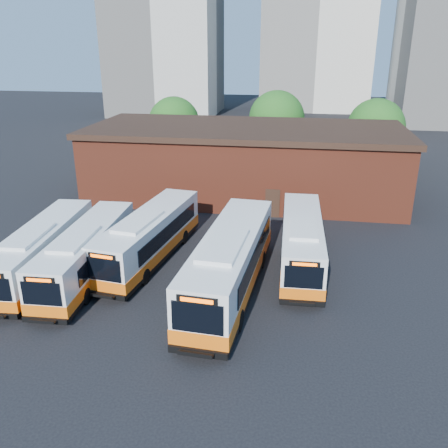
% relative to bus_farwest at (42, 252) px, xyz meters
% --- Properties ---
extents(ground, '(220.00, 220.00, 0.00)m').
position_rel_bus_farwest_xyz_m(ground, '(10.38, -1.47, -1.46)').
color(ground, black).
extents(bus_farwest, '(3.23, 11.89, 3.20)m').
position_rel_bus_farwest_xyz_m(bus_farwest, '(0.00, 0.00, 0.00)').
color(bus_farwest, white).
rests_on(bus_farwest, ground).
extents(bus_west, '(2.88, 11.88, 3.21)m').
position_rel_bus_farwest_xyz_m(bus_west, '(2.92, -0.00, 0.00)').
color(bus_west, white).
rests_on(bus_west, ground).
extents(bus_midwest, '(4.05, 12.38, 3.32)m').
position_rel_bus_farwest_xyz_m(bus_midwest, '(5.93, 3.03, 0.05)').
color(bus_midwest, white).
rests_on(bus_midwest, ground).
extents(bus_mideast, '(3.76, 13.90, 3.75)m').
position_rel_bus_farwest_xyz_m(bus_mideast, '(11.82, -0.48, 0.25)').
color(bus_mideast, white).
rests_on(bus_mideast, ground).
extents(bus_east, '(2.77, 11.95, 3.24)m').
position_rel_bus_farwest_xyz_m(bus_east, '(15.82, 3.89, 0.01)').
color(bus_east, white).
rests_on(bus_east, ground).
extents(transit_worker, '(0.56, 0.69, 1.66)m').
position_rel_bus_farwest_xyz_m(transit_worker, '(12.51, -5.37, -0.63)').
color(transit_worker, '#131636').
rests_on(transit_worker, ground).
extents(depot_building, '(28.60, 12.60, 6.40)m').
position_rel_bus_farwest_xyz_m(depot_building, '(10.38, 18.53, 1.80)').
color(depot_building, maroon).
rests_on(depot_building, ground).
extents(tree_west, '(6.00, 6.00, 7.65)m').
position_rel_bus_farwest_xyz_m(tree_west, '(0.38, 30.53, 3.19)').
color(tree_west, '#382314').
rests_on(tree_west, ground).
extents(tree_mid, '(6.56, 6.56, 8.36)m').
position_rel_bus_farwest_xyz_m(tree_mid, '(12.38, 32.53, 3.62)').
color(tree_mid, '#382314').
rests_on(tree_mid, ground).
extents(tree_east, '(6.24, 6.24, 7.96)m').
position_rel_bus_farwest_xyz_m(tree_east, '(23.38, 29.53, 3.38)').
color(tree_east, '#382314').
rests_on(tree_east, ground).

